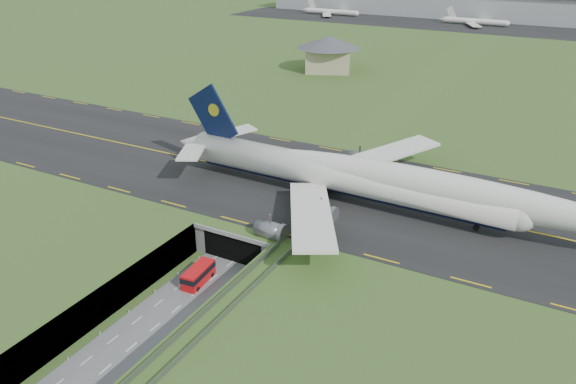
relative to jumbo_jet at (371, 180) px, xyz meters
The scene contains 10 objects.
ground 35.99m from the jumbo_jet, 120.46° to the right, with size 900.00×900.00×0.00m, color #3E5C25.
airfield_deck 35.16m from the jumbo_jet, 120.46° to the right, with size 800.00×800.00×6.00m, color gray.
trench_road 42.32m from the jumbo_jet, 115.11° to the right, with size 12.00×75.00×0.20m, color slate.
taxiway 18.43m from the jumbo_jet, 168.42° to the left, with size 800.00×44.00×0.18m, color black.
tunnel_portal 22.93m from the jumbo_jet, 143.67° to the right, with size 17.00×22.30×6.00m.
guideway 49.34m from the jumbo_jet, 97.41° to the right, with size 3.00×53.00×7.05m.
jumbo_jet is the anchor object (origin of this frame).
shuttle_tram 36.37m from the jumbo_jet, 122.38° to the right, with size 3.24×7.22×2.88m.
service_building 115.96m from the jumbo_jet, 118.60° to the left, with size 30.73×30.73×12.85m.
cargo_terminal 270.54m from the jumbo_jet, 93.70° to the left, with size 320.00×67.00×15.60m.
Camera 1 is at (49.38, -62.66, 53.50)m, focal length 35.00 mm.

